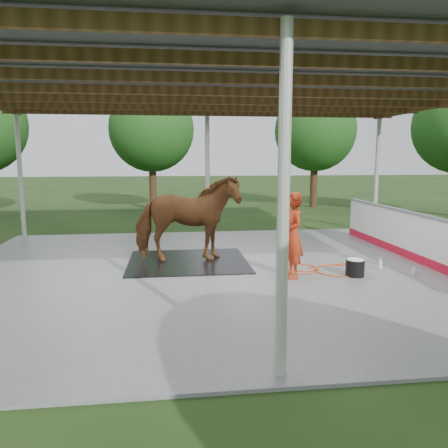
{
  "coord_description": "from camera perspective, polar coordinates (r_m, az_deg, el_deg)",
  "views": [
    {
      "loc": [
        -1.22,
        -9.26,
        2.5
      ],
      "look_at": [
        -0.05,
        0.05,
        1.06
      ],
      "focal_mm": 35.0,
      "sensor_mm": 36.0,
      "label": 1
    }
  ],
  "objects": [
    {
      "name": "soap_bottle_a",
      "position": [
        10.22,
        19.72,
        -4.88
      ],
      "size": [
        0.14,
        0.14,
        0.28
      ],
      "primitive_type": "imported",
      "rotation": [
        0.0,
        0.0,
        0.32
      ],
      "color": "silver",
      "rests_on": "concrete_slab"
    },
    {
      "name": "handler",
      "position": [
        8.97,
        8.93,
        -1.47
      ],
      "size": [
        0.49,
        0.68,
        1.76
      ],
      "primitive_type": "imported",
      "rotation": [
        0.0,
        0.0,
        -1.47
      ],
      "color": "#AA2C12",
      "rests_on": "concrete_slab"
    },
    {
      "name": "ground",
      "position": [
        9.67,
        0.33,
        -6.27
      ],
      "size": [
        100.0,
        100.0,
        0.0
      ],
      "primitive_type": "plane",
      "color": "#1E3814"
    },
    {
      "name": "tree_belt",
      "position": [
        10.35,
        1.39,
        15.86
      ],
      "size": [
        28.0,
        28.0,
        5.8
      ],
      "color": "#382314",
      "rests_on": "ground"
    },
    {
      "name": "rubber_mat",
      "position": [
        10.4,
        -4.73,
        -4.88
      ],
      "size": [
        2.77,
        2.6,
        0.02
      ],
      "primitive_type": "cube",
      "color": "black",
      "rests_on": "concrete_slab"
    },
    {
      "name": "soap_bottle_b",
      "position": [
        10.07,
        23.55,
        -5.55
      ],
      "size": [
        0.13,
        0.13,
        0.19
      ],
      "primitive_type": "imported",
      "rotation": [
        0.0,
        0.0,
        -0.81
      ],
      "color": "#338CD8",
      "rests_on": "concrete_slab"
    },
    {
      "name": "concrete_slab",
      "position": [
        9.66,
        0.33,
        -6.13
      ],
      "size": [
        12.0,
        10.0,
        0.05
      ],
      "primitive_type": "cube",
      "color": "slate",
      "rests_on": "ground"
    },
    {
      "name": "wash_bucket",
      "position": [
        9.52,
        16.74,
        -5.45
      ],
      "size": [
        0.39,
        0.39,
        0.36
      ],
      "color": "black",
      "rests_on": "concrete_slab"
    },
    {
      "name": "pavilion_structure",
      "position": [
        9.45,
        0.35,
        17.63
      ],
      "size": [
        12.6,
        10.6,
        4.05
      ],
      "color": "beige",
      "rests_on": "ground"
    },
    {
      "name": "horse",
      "position": [
        10.21,
        -4.8,
        0.71
      ],
      "size": [
        2.45,
        1.21,
        2.03
      ],
      "primitive_type": "imported",
      "rotation": [
        0.0,
        0.0,
        1.62
      ],
      "color": "brown",
      "rests_on": "rubber_mat"
    },
    {
      "name": "hose_coil",
      "position": [
        9.87,
        11.94,
        -5.78
      ],
      "size": [
        2.08,
        1.26,
        0.02
      ],
      "color": "#BE410D",
      "rests_on": "concrete_slab"
    },
    {
      "name": "dasher_board",
      "position": [
        11.1,
        24.6,
        -1.98
      ],
      "size": [
        0.16,
        8.0,
        1.15
      ],
      "color": "red",
      "rests_on": "concrete_slab"
    }
  ]
}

